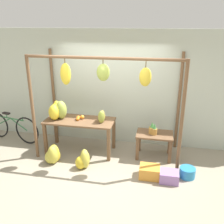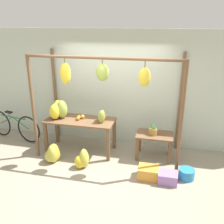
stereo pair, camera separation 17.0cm
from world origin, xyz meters
TOP-DOWN VIEW (x-y plane):
  - ground_plane at (0.00, 0.00)m, footprint 20.00×20.00m
  - shop_wall_back at (0.00, 1.39)m, footprint 8.00×0.08m
  - stall_awning at (0.01, 0.42)m, footprint 3.20×1.25m
  - display_table_main at (-0.67, 0.65)m, footprint 1.59×0.70m
  - display_table_side at (1.06, 0.73)m, footprint 0.81×0.54m
  - banana_pile_on_table at (-1.19, 0.63)m, footprint 0.48×0.46m
  - orange_pile at (-0.68, 0.68)m, footprint 0.17×0.21m
  - pineapple_cluster at (1.01, 0.71)m, footprint 0.19×0.18m
  - banana_pile_ground_left at (-1.10, 0.02)m, footprint 0.36×0.39m
  - banana_pile_ground_right at (-0.38, -0.04)m, footprint 0.32×0.34m
  - fruit_crate_white at (1.01, -0.11)m, footprint 0.40×0.33m
  - blue_bucket at (1.76, 0.04)m, footprint 0.31×0.31m
  - parked_bicycle at (-2.59, 0.86)m, footprint 1.67×0.39m
  - papaya_pile at (-0.14, 0.64)m, footprint 0.20×0.31m
  - fruit_crate_purple at (1.40, -0.18)m, footprint 0.36×0.30m

SIDE VIEW (x-z plane):
  - ground_plane at x=0.00m, z-range 0.00..0.00m
  - blue_bucket at x=1.76m, z-range 0.00..0.20m
  - fruit_crate_purple at x=1.40m, z-range 0.00..0.21m
  - fruit_crate_white at x=1.01m, z-range 0.00..0.24m
  - banana_pile_ground_left at x=-1.10m, z-range -0.03..0.40m
  - banana_pile_ground_right at x=-0.38m, z-range -0.02..0.40m
  - parked_bicycle at x=-2.59m, z-range 0.00..0.75m
  - display_table_side at x=1.06m, z-range 0.16..0.74m
  - display_table_main at x=-0.67m, z-range 0.28..1.09m
  - pineapple_cluster at x=1.01m, z-range 0.56..0.83m
  - orange_pile at x=-0.68m, z-range 0.80..0.89m
  - papaya_pile at x=-0.14m, z-range 0.79..1.08m
  - banana_pile_on_table at x=-1.19m, z-range 0.79..1.22m
  - shop_wall_back at x=0.00m, z-range 0.00..2.80m
  - stall_awning at x=0.01m, z-range 0.52..2.84m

